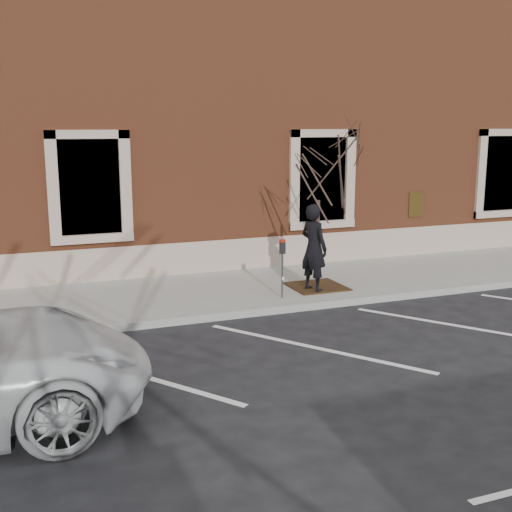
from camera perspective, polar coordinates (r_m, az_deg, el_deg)
name	(u,v)px	position (r m, az deg, el deg)	size (l,w,h in m)	color
ground	(267,314)	(13.22, 0.95, -5.16)	(120.00, 120.00, 0.00)	#28282B
sidewalk_near	(238,290)	(14.77, -1.62, -3.07)	(40.00, 3.50, 0.15)	#AAAAA0
curb_near	(268,311)	(13.15, 1.03, -4.91)	(40.00, 0.12, 0.15)	#9E9E99
parking_stripes	(314,348)	(11.31, 5.20, -8.11)	(28.00, 4.40, 0.01)	silver
building_civic	(171,119)	(20.04, -7.59, 11.99)	(40.00, 8.62, 8.00)	brown
man	(314,248)	(14.27, 5.16, 0.73)	(0.72, 0.47, 1.97)	black
parking_meter	(282,257)	(13.67, 2.36, -0.12)	(0.12, 0.09, 1.28)	#595B60
tree_grate	(316,286)	(14.82, 5.40, -2.71)	(1.21, 1.21, 0.03)	#3A2812
sapling	(319,176)	(14.41, 5.59, 7.12)	(2.19, 2.19, 3.65)	#4C3A2E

